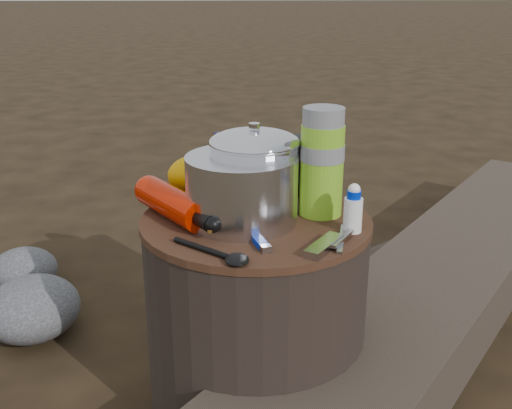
{
  "coord_description": "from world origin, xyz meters",
  "views": [
    {
      "loc": [
        -0.06,
        -1.22,
        0.93
      ],
      "look_at": [
        0.0,
        0.0,
        0.48
      ],
      "focal_mm": 43.35,
      "sensor_mm": 36.0,
      "label": 1
    }
  ],
  "objects_px": {
    "thermos": "(322,163)",
    "camping_pot": "(254,172)",
    "log_main": "(450,275)",
    "travel_mug": "(304,166)",
    "stump": "(256,311)",
    "fuel_bottle": "(173,203)"
  },
  "relations": [
    {
      "from": "camping_pot",
      "to": "fuel_bottle",
      "type": "distance_m",
      "value": 0.18
    },
    {
      "from": "travel_mug",
      "to": "log_main",
      "type": "bearing_deg",
      "value": 27.3
    },
    {
      "from": "log_main",
      "to": "thermos",
      "type": "bearing_deg",
      "value": -101.64
    },
    {
      "from": "stump",
      "to": "fuel_bottle",
      "type": "xyz_separation_m",
      "value": [
        -0.18,
        0.01,
        0.26
      ]
    },
    {
      "from": "camping_pot",
      "to": "fuel_bottle",
      "type": "bearing_deg",
      "value": -172.77
    },
    {
      "from": "camping_pot",
      "to": "thermos",
      "type": "bearing_deg",
      "value": -4.46
    },
    {
      "from": "stump",
      "to": "log_main",
      "type": "xyz_separation_m",
      "value": [
        0.61,
        0.42,
        -0.14
      ]
    },
    {
      "from": "stump",
      "to": "travel_mug",
      "type": "xyz_separation_m",
      "value": [
        0.12,
        0.17,
        0.29
      ]
    },
    {
      "from": "log_main",
      "to": "camping_pot",
      "type": "distance_m",
      "value": 0.85
    },
    {
      "from": "thermos",
      "to": "camping_pot",
      "type": "bearing_deg",
      "value": 175.54
    },
    {
      "from": "log_main",
      "to": "camping_pot",
      "type": "bearing_deg",
      "value": -109.65
    },
    {
      "from": "thermos",
      "to": "fuel_bottle",
      "type": "bearing_deg",
      "value": -178.02
    },
    {
      "from": "fuel_bottle",
      "to": "travel_mug",
      "type": "xyz_separation_m",
      "value": [
        0.3,
        0.16,
        0.03
      ]
    },
    {
      "from": "fuel_bottle",
      "to": "thermos",
      "type": "relative_size",
      "value": 1.22
    },
    {
      "from": "camping_pot",
      "to": "travel_mug",
      "type": "xyz_separation_m",
      "value": [
        0.12,
        0.14,
        -0.03
      ]
    },
    {
      "from": "stump",
      "to": "thermos",
      "type": "relative_size",
      "value": 2.12
    },
    {
      "from": "fuel_bottle",
      "to": "log_main",
      "type": "bearing_deg",
      "value": -6.37
    },
    {
      "from": "travel_mug",
      "to": "camping_pot",
      "type": "bearing_deg",
      "value": -132.27
    },
    {
      "from": "stump",
      "to": "thermos",
      "type": "xyz_separation_m",
      "value": [
        0.14,
        0.02,
        0.34
      ]
    },
    {
      "from": "fuel_bottle",
      "to": "thermos",
      "type": "bearing_deg",
      "value": -31.97
    },
    {
      "from": "log_main",
      "to": "travel_mug",
      "type": "bearing_deg",
      "value": -114.74
    },
    {
      "from": "log_main",
      "to": "camping_pot",
      "type": "relative_size",
      "value": 11.23
    }
  ]
}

